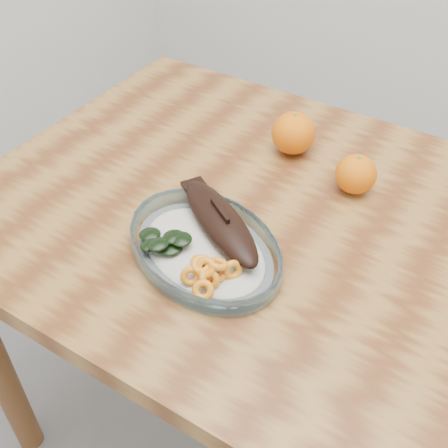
% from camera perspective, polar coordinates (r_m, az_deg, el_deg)
% --- Properties ---
extents(ground, '(3.00, 3.00, 0.00)m').
position_cam_1_polar(ground, '(1.57, 5.33, -20.92)').
color(ground, slate).
rests_on(ground, ground).
extents(dining_table, '(1.20, 0.80, 0.75)m').
position_cam_1_polar(dining_table, '(1.04, 7.57, -4.28)').
color(dining_table, brown).
rests_on(dining_table, ground).
extents(plated_meal, '(0.67, 0.67, 0.08)m').
position_cam_1_polar(plated_meal, '(0.90, -1.95, -2.15)').
color(plated_meal, white).
rests_on(plated_meal, dining_table).
extents(orange_left, '(0.09, 0.09, 0.09)m').
position_cam_1_polar(orange_left, '(1.12, 7.07, 9.15)').
color(orange_left, orange).
rests_on(orange_left, dining_table).
extents(orange_right, '(0.07, 0.07, 0.07)m').
position_cam_1_polar(orange_right, '(1.04, 13.25, 4.95)').
color(orange_right, orange).
rests_on(orange_right, dining_table).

